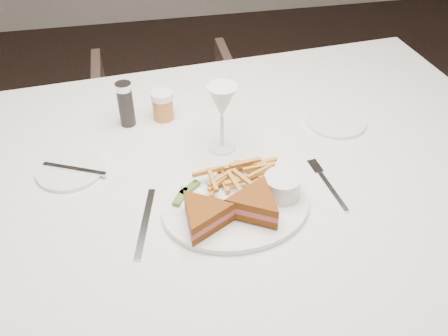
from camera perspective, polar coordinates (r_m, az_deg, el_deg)
ground at (r=1.85m, az=-4.64°, el=-15.29°), size 5.00×5.00×0.00m
table at (r=1.45m, az=-0.40°, el=-11.76°), size 1.66×1.18×0.75m
chair_far at (r=2.15m, az=-6.28°, el=5.33°), size 0.59×0.55×0.60m
table_setting at (r=1.12m, az=0.13°, el=-0.50°), size 0.85×0.57×0.18m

